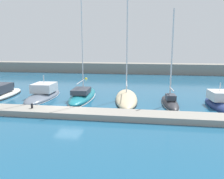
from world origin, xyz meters
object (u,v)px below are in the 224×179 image
object	(u,v)px
sailboat_sand_fifth	(126,98)
motorboat_ivory_second	(2,94)
sailboat_charcoal_sixth	(170,102)
motorboat_navy_seventh	(220,103)
mooring_buoy_yellow	(86,79)
motorboat_slate_third	(44,94)
dock_bollard	(32,106)
sailboat_teal_fourth	(83,95)

from	to	relation	value
sailboat_sand_fifth	motorboat_ivory_second	bearing A→B (deg)	87.07
sailboat_charcoal_sixth	motorboat_navy_seventh	xyz separation A→B (m)	(4.98, -0.17, 0.07)
motorboat_navy_seventh	mooring_buoy_yellow	size ratio (longest dim) A/B	11.73
motorboat_navy_seventh	mooring_buoy_yellow	xyz separation A→B (m)	(-18.66, 16.78, -0.38)
motorboat_ivory_second	motorboat_slate_third	bearing A→B (deg)	-85.51
sailboat_sand_fifth	motorboat_navy_seventh	bearing A→B (deg)	-104.56
motorboat_slate_third	dock_bollard	xyz separation A→B (m)	(1.93, -6.54, 0.37)
sailboat_sand_fifth	motorboat_navy_seventh	xyz separation A→B (m)	(9.75, -1.51, 0.11)
motorboat_slate_third	sailboat_sand_fifth	world-z (taller)	sailboat_sand_fifth
motorboat_ivory_second	sailboat_teal_fourth	world-z (taller)	sailboat_teal_fourth
motorboat_ivory_second	sailboat_sand_fifth	distance (m)	15.19
motorboat_slate_third	motorboat_ivory_second	bearing A→B (deg)	94.90
mooring_buoy_yellow	sailboat_charcoal_sixth	bearing A→B (deg)	-50.54
motorboat_ivory_second	motorboat_slate_third	xyz separation A→B (m)	(5.10, 0.62, -0.06)
sailboat_teal_fourth	mooring_buoy_yellow	xyz separation A→B (m)	(-3.68, 15.16, -0.38)
sailboat_sand_fifth	sailboat_charcoal_sixth	size ratio (longest dim) A/B	1.80
mooring_buoy_yellow	dock_bollard	size ratio (longest dim) A/B	1.27
motorboat_slate_third	motorboat_navy_seventh	size ratio (longest dim) A/B	1.28
motorboat_slate_third	dock_bollard	bearing A→B (deg)	-165.54
motorboat_navy_seventh	dock_bollard	xyz separation A→B (m)	(-17.89, -5.16, 0.36)
motorboat_slate_third	sailboat_charcoal_sixth	world-z (taller)	sailboat_charcoal_sixth
motorboat_slate_third	motorboat_navy_seventh	xyz separation A→B (m)	(19.82, -1.38, 0.01)
motorboat_slate_third	sailboat_charcoal_sixth	xyz separation A→B (m)	(14.84, -1.22, -0.06)
sailboat_sand_fifth	motorboat_slate_third	bearing A→B (deg)	84.99
motorboat_slate_third	dock_bollard	size ratio (longest dim) A/B	19.08
motorboat_slate_third	sailboat_teal_fourth	size ratio (longest dim) A/B	0.51
dock_bollard	motorboat_navy_seventh	bearing A→B (deg)	16.07
dock_bollard	motorboat_ivory_second	bearing A→B (deg)	139.91
motorboat_ivory_second	sailboat_charcoal_sixth	size ratio (longest dim) A/B	0.80
motorboat_ivory_second	mooring_buoy_yellow	distance (m)	17.21
sailboat_sand_fifth	sailboat_charcoal_sixth	distance (m)	4.96
sailboat_sand_fifth	motorboat_navy_seventh	distance (m)	9.87
motorboat_slate_third	sailboat_charcoal_sixth	bearing A→B (deg)	-96.67
sailboat_sand_fifth	dock_bollard	world-z (taller)	sailboat_sand_fifth
motorboat_ivory_second	motorboat_navy_seventh	size ratio (longest dim) A/B	1.24
motorboat_ivory_second	motorboat_navy_seventh	distance (m)	24.94
mooring_buoy_yellow	dock_bollard	world-z (taller)	dock_bollard
sailboat_teal_fourth	sailboat_charcoal_sixth	size ratio (longest dim) A/B	1.62
sailboat_teal_fourth	sailboat_charcoal_sixth	xyz separation A→B (m)	(10.00, -1.46, -0.06)
sailboat_teal_fourth	sailboat_charcoal_sixth	distance (m)	10.11
motorboat_ivory_second	sailboat_sand_fifth	bearing A→B (deg)	-89.59
motorboat_ivory_second	dock_bollard	size ratio (longest dim) A/B	18.38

